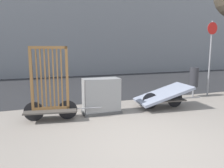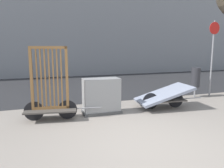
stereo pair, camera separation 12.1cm
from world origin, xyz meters
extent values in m
plane|color=gray|center=(0.00, 0.00, 0.00)|extent=(60.00, 60.00, 0.00)
cube|color=#2D2D30|center=(0.00, 7.44, 0.00)|extent=(56.00, 7.61, 0.01)
cube|color=#4C4742|center=(-1.74, 2.29, 0.28)|extent=(1.43, 0.85, 0.04)
cylinder|color=black|center=(-1.31, 2.22, 0.26)|extent=(0.52, 0.12, 0.52)
cylinder|color=black|center=(-2.17, 2.36, 0.26)|extent=(0.52, 0.12, 0.52)
cylinder|color=gray|center=(-0.73, 2.13, 0.28)|extent=(0.70, 0.14, 0.03)
cube|color=olive|center=(-1.74, 2.29, 0.33)|extent=(0.97, 0.23, 0.07)
cube|color=olive|center=(-1.74, 2.29, 1.93)|extent=(0.97, 0.23, 0.07)
cube|color=olive|center=(-2.18, 2.37, 1.13)|extent=(0.08, 0.08, 1.66)
cube|color=olive|center=(-1.29, 2.22, 1.13)|extent=(0.08, 0.08, 1.66)
cube|color=olive|center=(-2.04, 2.34, 1.13)|extent=(0.04, 0.05, 1.59)
cube|color=olive|center=(-1.94, 2.33, 1.13)|extent=(0.04, 0.05, 1.59)
cube|color=olive|center=(-1.84, 2.31, 1.13)|extent=(0.04, 0.05, 1.59)
cube|color=olive|center=(-1.74, 2.29, 1.13)|extent=(0.04, 0.05, 1.59)
cube|color=olive|center=(-1.63, 2.28, 1.13)|extent=(0.04, 0.05, 1.59)
cube|color=olive|center=(-1.53, 2.26, 1.13)|extent=(0.04, 0.05, 1.59)
cube|color=olive|center=(-1.43, 2.24, 1.13)|extent=(0.04, 0.05, 1.59)
cube|color=#4C4742|center=(1.74, 2.29, 0.28)|extent=(1.40, 0.78, 0.04)
cylinder|color=black|center=(2.17, 2.25, 0.26)|extent=(0.52, 0.09, 0.52)
cylinder|color=black|center=(1.30, 2.34, 0.26)|extent=(0.52, 0.09, 0.52)
cylinder|color=gray|center=(2.75, 2.19, 0.28)|extent=(0.70, 0.10, 0.03)
cube|color=#8C93A8|center=(1.74, 2.29, 0.46)|extent=(1.75, 1.22, 0.57)
cube|color=#4C4C4C|center=(-0.28, 2.42, 0.04)|extent=(1.12, 0.55, 0.08)
cube|color=gray|center=(-0.28, 2.42, 0.52)|extent=(1.06, 0.49, 1.04)
cylinder|color=gray|center=(3.78, 3.29, 0.20)|extent=(0.06, 0.06, 0.40)
cylinder|color=#2D2D33|center=(3.78, 3.29, 0.78)|extent=(0.34, 0.34, 0.76)
cylinder|color=gray|center=(4.51, 3.29, 1.47)|extent=(0.06, 0.06, 2.95)
cylinder|color=red|center=(4.51, 3.27, 2.67)|extent=(0.47, 0.02, 0.47)
camera|label=1|loc=(-2.14, -3.55, 1.91)|focal=35.00mm
camera|label=2|loc=(-2.03, -3.59, 1.91)|focal=35.00mm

